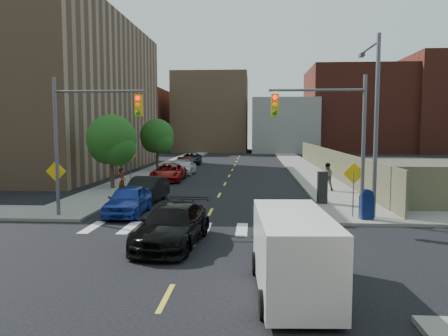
# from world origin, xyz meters

# --- Properties ---
(ground) EXTENTS (160.00, 160.00, 0.00)m
(ground) POSITION_xyz_m (0.00, 0.00, 0.00)
(ground) COLOR black
(ground) RESTS_ON ground
(sidewalk_nw) EXTENTS (3.50, 73.00, 0.15)m
(sidewalk_nw) POSITION_xyz_m (-7.75, 41.50, 0.07)
(sidewalk_nw) COLOR gray
(sidewalk_nw) RESTS_ON ground
(sidewalk_ne) EXTENTS (3.50, 73.00, 0.15)m
(sidewalk_ne) POSITION_xyz_m (7.75, 41.50, 0.07)
(sidewalk_ne) COLOR gray
(sidewalk_ne) RESTS_ON ground
(fence_north) EXTENTS (0.12, 44.00, 2.50)m
(fence_north) POSITION_xyz_m (9.60, 28.00, 1.25)
(fence_north) COLOR #6B6B4B
(fence_north) RESTS_ON ground
(building_nw) EXTENTS (22.00, 30.00, 16.00)m
(building_nw) POSITION_xyz_m (-22.00, 30.00, 8.00)
(building_nw) COLOR #8C6B4C
(building_nw) RESTS_ON ground
(bg_bldg_west) EXTENTS (14.00, 18.00, 12.00)m
(bg_bldg_west) POSITION_xyz_m (-22.00, 70.00, 6.00)
(bg_bldg_west) COLOR #592319
(bg_bldg_west) RESTS_ON ground
(bg_bldg_midwest) EXTENTS (14.00, 16.00, 15.00)m
(bg_bldg_midwest) POSITION_xyz_m (-6.00, 72.00, 7.50)
(bg_bldg_midwest) COLOR #8C6B4C
(bg_bldg_midwest) RESTS_ON ground
(bg_bldg_center) EXTENTS (12.00, 16.00, 10.00)m
(bg_bldg_center) POSITION_xyz_m (8.00, 70.00, 5.00)
(bg_bldg_center) COLOR gray
(bg_bldg_center) RESTS_ON ground
(bg_bldg_east) EXTENTS (18.00, 18.00, 16.00)m
(bg_bldg_east) POSITION_xyz_m (22.00, 72.00, 8.00)
(bg_bldg_east) COLOR #592319
(bg_bldg_east) RESTS_ON ground
(bg_bldg_fareast) EXTENTS (14.00, 16.00, 18.00)m
(bg_bldg_fareast) POSITION_xyz_m (38.00, 70.00, 9.00)
(bg_bldg_fareast) COLOR #592319
(bg_bldg_fareast) RESTS_ON ground
(signal_nw) EXTENTS (4.59, 0.30, 7.00)m
(signal_nw) POSITION_xyz_m (-5.98, 6.00, 4.53)
(signal_nw) COLOR #59595E
(signal_nw) RESTS_ON ground
(signal_ne) EXTENTS (4.59, 0.30, 7.00)m
(signal_ne) POSITION_xyz_m (5.98, 6.00, 4.53)
(signal_ne) COLOR #59595E
(signal_ne) RESTS_ON ground
(streetlight_ne) EXTENTS (0.25, 3.70, 9.00)m
(streetlight_ne) POSITION_xyz_m (8.20, 6.90, 5.22)
(streetlight_ne) COLOR #59595E
(streetlight_ne) RESTS_ON ground
(warn_sign_nw) EXTENTS (1.06, 0.06, 2.83)m
(warn_sign_nw) POSITION_xyz_m (-7.80, 6.50, 1.99)
(warn_sign_nw) COLOR #59595E
(warn_sign_nw) RESTS_ON ground
(warn_sign_ne) EXTENTS (1.06, 0.06, 2.83)m
(warn_sign_ne) POSITION_xyz_m (7.20, 6.50, 1.99)
(warn_sign_ne) COLOR #59595E
(warn_sign_ne) RESTS_ON ground
(warn_sign_midwest) EXTENTS (1.06, 0.06, 2.83)m
(warn_sign_midwest) POSITION_xyz_m (-7.80, 20.00, 1.99)
(warn_sign_midwest) COLOR #59595E
(warn_sign_midwest) RESTS_ON ground
(tree_west_near) EXTENTS (3.66, 3.64, 5.52)m
(tree_west_near) POSITION_xyz_m (-8.00, 16.05, 3.48)
(tree_west_near) COLOR #332114
(tree_west_near) RESTS_ON ground
(tree_west_far) EXTENTS (3.66, 3.64, 5.52)m
(tree_west_far) POSITION_xyz_m (-8.00, 31.05, 3.48)
(tree_west_far) COLOR #332114
(tree_west_far) RESTS_ON ground
(parked_car_blue) EXTENTS (1.86, 4.52, 1.53)m
(parked_car_blue) POSITION_xyz_m (-4.20, 7.00, 0.77)
(parked_car_blue) COLOR #1C359C
(parked_car_blue) RESTS_ON ground
(parked_car_black) EXTENTS (2.10, 4.87, 1.56)m
(parked_car_black) POSITION_xyz_m (-4.20, 10.65, 0.78)
(parked_car_black) COLOR black
(parked_car_black) RESTS_ON ground
(parked_car_red) EXTENTS (2.63, 5.45, 1.50)m
(parked_car_red) POSITION_xyz_m (-4.94, 21.58, 0.75)
(parked_car_red) COLOR maroon
(parked_car_red) RESTS_ON ground
(parked_car_silver) EXTENTS (1.86, 4.35, 1.25)m
(parked_car_silver) POSITION_xyz_m (-5.33, 28.63, 0.62)
(parked_car_silver) COLOR #B3B6BC
(parked_car_silver) RESTS_ON ground
(parked_car_white) EXTENTS (1.87, 4.14, 1.38)m
(parked_car_white) POSITION_xyz_m (-4.30, 26.92, 0.69)
(parked_car_white) COLOR silver
(parked_car_white) RESTS_ON ground
(parked_car_maroon) EXTENTS (1.64, 4.18, 1.35)m
(parked_car_maroon) POSITION_xyz_m (-5.36, 32.63, 0.68)
(parked_car_maroon) COLOR #3E140C
(parked_car_maroon) RESTS_ON ground
(parked_car_grey) EXTENTS (2.77, 5.36, 1.45)m
(parked_car_grey) POSITION_xyz_m (-5.50, 39.47, 0.72)
(parked_car_grey) COLOR black
(parked_car_grey) RESTS_ON ground
(black_sedan) EXTENTS (2.66, 5.48, 1.54)m
(black_sedan) POSITION_xyz_m (-0.80, 1.29, 0.77)
(black_sedan) COLOR black
(black_sedan) RESTS_ON ground
(cargo_van) EXTENTS (2.24, 4.94, 2.22)m
(cargo_van) POSITION_xyz_m (3.37, -3.27, 1.17)
(cargo_van) COLOR white
(cargo_van) RESTS_ON ground
(mailbox) EXTENTS (0.65, 0.53, 1.45)m
(mailbox) POSITION_xyz_m (7.73, 6.00, 0.85)
(mailbox) COLOR #0E1C53
(mailbox) RESTS_ON sidewalk_ne
(payphone) EXTENTS (0.56, 0.46, 1.85)m
(payphone) POSITION_xyz_m (6.30, 10.38, 1.07)
(payphone) COLOR black
(payphone) RESTS_ON sidewalk_ne
(pedestrian_west) EXTENTS (0.53, 0.71, 1.75)m
(pedestrian_west) POSITION_xyz_m (-6.30, 12.80, 1.03)
(pedestrian_west) COLOR gray
(pedestrian_west) RESTS_ON sidewalk_nw
(pedestrian_east) EXTENTS (0.94, 0.74, 1.94)m
(pedestrian_east) POSITION_xyz_m (7.44, 15.71, 1.12)
(pedestrian_east) COLOR gray
(pedestrian_east) RESTS_ON sidewalk_ne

